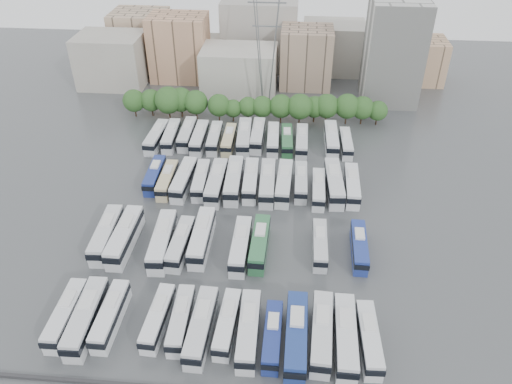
# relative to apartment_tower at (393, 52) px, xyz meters

# --- Properties ---
(ground) EXTENTS (220.00, 220.00, 0.00)m
(ground) POSITION_rel_apartment_tower_xyz_m (-34.00, -58.00, -13.00)
(ground) COLOR #424447
(ground) RESTS_ON ground
(tree_line) EXTENTS (65.16, 7.91, 8.47)m
(tree_line) POSITION_rel_apartment_tower_xyz_m (-35.01, -15.91, -8.58)
(tree_line) COLOR black
(tree_line) RESTS_ON ground
(city_buildings) EXTENTS (102.00, 35.00, 20.00)m
(city_buildings) POSITION_rel_apartment_tower_xyz_m (-41.46, 13.86, -5.13)
(city_buildings) COLOR #9E998E
(city_buildings) RESTS_ON ground
(apartment_tower) EXTENTS (14.00, 14.00, 26.00)m
(apartment_tower) POSITION_rel_apartment_tower_xyz_m (0.00, 0.00, 0.00)
(apartment_tower) COLOR silver
(apartment_tower) RESTS_ON ground
(electricity_pylon) EXTENTS (9.00, 6.91, 33.83)m
(electricity_pylon) POSITION_rel_apartment_tower_xyz_m (-32.00, -8.00, 5.66)
(electricity_pylon) COLOR slate
(electricity_pylon) RESTS_ON ground
(bus_r0_s0) EXTENTS (2.68, 11.74, 3.68)m
(bus_r0_s0) POSITION_rel_apartment_tower_xyz_m (-55.31, -81.73, -11.20)
(bus_r0_s0) COLOR silver
(bus_r0_s0) RESTS_ON ground
(bus_r0_s1) EXTENTS (3.25, 13.13, 4.09)m
(bus_r0_s1) POSITION_rel_apartment_tower_xyz_m (-52.17, -82.14, -10.99)
(bus_r0_s1) COLOR silver
(bus_r0_s1) RESTS_ON ground
(bus_r0_s2) EXTENTS (2.58, 11.56, 3.62)m
(bus_r0_s2) POSITION_rel_apartment_tower_xyz_m (-48.98, -81.31, -11.22)
(bus_r0_s2) COLOR white
(bus_r0_s2) RESTS_ON ground
(bus_r0_s4) EXTENTS (2.89, 11.02, 3.43)m
(bus_r0_s4) POSITION_rel_apartment_tower_xyz_m (-42.17, -81.05, -11.32)
(bus_r0_s4) COLOR white
(bus_r0_s4) RESTS_ON ground
(bus_r0_s5) EXTENTS (2.70, 11.17, 3.49)m
(bus_r0_s5) POSITION_rel_apartment_tower_xyz_m (-38.83, -81.13, -11.29)
(bus_r0_s5) COLOR silver
(bus_r0_s5) RESTS_ON ground
(bus_r0_s6) EXTENTS (3.13, 12.61, 3.93)m
(bus_r0_s6) POSITION_rel_apartment_tower_xyz_m (-35.72, -82.27, -11.07)
(bus_r0_s6) COLOR silver
(bus_r0_s6) RESTS_ON ground
(bus_r0_s7) EXTENTS (2.93, 11.09, 3.45)m
(bus_r0_s7) POSITION_rel_apartment_tower_xyz_m (-32.23, -81.23, -11.31)
(bus_r0_s7) COLOR white
(bus_r0_s7) RESTS_ON ground
(bus_r0_s8) EXTENTS (2.90, 12.45, 3.89)m
(bus_r0_s8) POSITION_rel_apartment_tower_xyz_m (-29.13, -82.28, -11.09)
(bus_r0_s8) COLOR silver
(bus_r0_s8) RESTS_ON ground
(bus_r0_s9) EXTENTS (2.45, 10.80, 3.38)m
(bus_r0_s9) POSITION_rel_apartment_tower_xyz_m (-25.79, -82.84, -11.34)
(bus_r0_s9) COLOR navy
(bus_r0_s9) RESTS_ON ground
(bus_r0_s10) EXTENTS (3.03, 13.41, 4.20)m
(bus_r0_s10) POSITION_rel_apartment_tower_xyz_m (-22.57, -82.79, -10.94)
(bus_r0_s10) COLOR navy
(bus_r0_s10) RESTS_ON ground
(bus_r0_s11) EXTENTS (3.40, 12.81, 3.98)m
(bus_r0_s11) POSITION_rel_apartment_tower_xyz_m (-19.11, -81.89, -11.04)
(bus_r0_s11) COLOR silver
(bus_r0_s11) RESTS_ON ground
(bus_r0_s12) EXTENTS (3.03, 13.07, 4.09)m
(bus_r0_s12) POSITION_rel_apartment_tower_xyz_m (-15.91, -82.36, -10.99)
(bus_r0_s12) COLOR silver
(bus_r0_s12) RESTS_ON ground
(bus_r0_s13) EXTENTS (2.93, 11.59, 3.61)m
(bus_r0_s13) POSITION_rel_apartment_tower_xyz_m (-12.72, -82.23, -11.23)
(bus_r0_s13) COLOR silver
(bus_r0_s13) RESTS_ON ground
(bus_r1_s0) EXTENTS (3.41, 13.09, 4.07)m
(bus_r1_s0) POSITION_rel_apartment_tower_xyz_m (-55.37, -64.15, -11.00)
(bus_r1_s0) COLOR silver
(bus_r1_s0) RESTS_ON ground
(bus_r1_s1) EXTENTS (3.12, 13.53, 4.23)m
(bus_r1_s1) POSITION_rel_apartment_tower_xyz_m (-52.04, -64.53, -10.92)
(bus_r1_s1) COLOR silver
(bus_r1_s1) RESTS_ON ground
(bus_r1_s3) EXTENTS (3.52, 13.45, 4.18)m
(bus_r1_s3) POSITION_rel_apartment_tower_xyz_m (-45.40, -65.05, -10.95)
(bus_r1_s3) COLOR silver
(bus_r1_s3) RESTS_ON ground
(bus_r1_s4) EXTENTS (3.01, 11.68, 3.64)m
(bus_r1_s4) POSITION_rel_apartment_tower_xyz_m (-42.29, -65.09, -11.22)
(bus_r1_s4) COLOR silver
(bus_r1_s4) RESTS_ON ground
(bus_r1_s5) EXTENTS (2.86, 13.07, 4.10)m
(bus_r1_s5) POSITION_rel_apartment_tower_xyz_m (-38.98, -63.47, -10.99)
(bus_r1_s5) COLOR silver
(bus_r1_s5) RESTS_ON ground
(bus_r1_s7) EXTENTS (2.75, 12.35, 3.87)m
(bus_r1_s7) POSITION_rel_apartment_tower_xyz_m (-32.18, -64.96, -11.10)
(bus_r1_s7) COLOR silver
(bus_r1_s7) RESTS_ON ground
(bus_r1_s8) EXTENTS (2.93, 12.27, 3.83)m
(bus_r1_s8) POSITION_rel_apartment_tower_xyz_m (-29.07, -64.09, -11.12)
(bus_r1_s8) COLOR #2F6D42
(bus_r1_s8) RESTS_ON ground
(bus_r1_s11) EXTENTS (2.38, 10.88, 3.41)m
(bus_r1_s11) POSITION_rel_apartment_tower_xyz_m (-19.00, -63.29, -11.32)
(bus_r1_s11) COLOR silver
(bus_r1_s11) RESTS_ON ground
(bus_r1_s13) EXTENTS (2.63, 11.23, 3.51)m
(bus_r1_s13) POSITION_rel_apartment_tower_xyz_m (-12.48, -63.24, -11.28)
(bus_r1_s13) COLOR navy
(bus_r1_s13) RESTS_ON ground
(bus_r2_s1) EXTENTS (2.75, 11.37, 3.55)m
(bus_r2_s1) POSITION_rel_apartment_tower_xyz_m (-51.96, -44.82, -11.26)
(bus_r2_s1) COLOR navy
(bus_r2_s1) RESTS_ON ground
(bus_r2_s2) EXTENTS (2.52, 11.18, 3.50)m
(bus_r2_s2) POSITION_rel_apartment_tower_xyz_m (-49.02, -46.32, -11.28)
(bus_r2_s2) COLOR #CDBB8D
(bus_r2_s2) RESTS_ON ground
(bus_r2_s3) EXTENTS (3.34, 12.68, 3.94)m
(bus_r2_s3) POSITION_rel_apartment_tower_xyz_m (-45.69, -46.18, -11.06)
(bus_r2_s3) COLOR silver
(bus_r2_s3) RESTS_ON ground
(bus_r2_s4) EXTENTS (2.99, 11.64, 3.62)m
(bus_r2_s4) POSITION_rel_apartment_tower_xyz_m (-42.29, -45.87, -11.22)
(bus_r2_s4) COLOR silver
(bus_r2_s4) RESTS_ON ground
(bus_r2_s5) EXTENTS (2.99, 13.24, 4.15)m
(bus_r2_s5) POSITION_rel_apartment_tower_xyz_m (-39.03, -46.81, -10.96)
(bus_r2_s5) COLOR silver
(bus_r2_s5) RESTS_ON ground
(bus_r2_s6) EXTENTS (3.32, 13.53, 4.22)m
(bus_r2_s6) POSITION_rel_apartment_tower_xyz_m (-35.71, -45.76, -10.93)
(bus_r2_s6) COLOR silver
(bus_r2_s6) RESTS_ON ground
(bus_r2_s7) EXTENTS (3.13, 12.53, 3.91)m
(bus_r2_s7) POSITION_rel_apartment_tower_xyz_m (-32.37, -45.32, -11.08)
(bus_r2_s7) COLOR silver
(bus_r2_s7) RESTS_ON ground
(bus_r2_s8) EXTENTS (3.22, 13.26, 4.14)m
(bus_r2_s8) POSITION_rel_apartment_tower_xyz_m (-29.00, -46.02, -10.97)
(bus_r2_s8) COLOR silver
(bus_r2_s8) RESTS_ON ground
(bus_r2_s9) EXTENTS (3.19, 13.00, 4.06)m
(bus_r2_s9) POSITION_rel_apartment_tower_xyz_m (-25.74, -45.75, -11.01)
(bus_r2_s9) COLOR silver
(bus_r2_s9) RESTS_ON ground
(bus_r2_s10) EXTENTS (2.60, 11.45, 3.59)m
(bus_r2_s10) POSITION_rel_apartment_tower_xyz_m (-22.43, -44.76, -11.24)
(bus_r2_s10) COLOR silver
(bus_r2_s10) RESTS_ON ground
(bus_r2_s11) EXTENTS (2.56, 11.18, 3.50)m
(bus_r2_s11) POSITION_rel_apartment_tower_xyz_m (-19.01, -46.93, -11.28)
(bus_r2_s11) COLOR silver
(bus_r2_s11) RESTS_ON ground
(bus_r2_s12) EXTENTS (3.68, 13.79, 4.28)m
(bus_r2_s12) POSITION_rel_apartment_tower_xyz_m (-15.93, -45.07, -10.90)
(bus_r2_s12) COLOR silver
(bus_r2_s12) RESTS_ON ground
(bus_r2_s13) EXTENTS (2.91, 12.27, 3.83)m
(bus_r2_s13) POSITION_rel_apartment_tower_xyz_m (-12.45, -45.35, -11.12)
(bus_r2_s13) COLOR silver
(bus_r2_s13) RESTS_ON ground
(bus_r3_s0) EXTENTS (3.24, 12.36, 3.84)m
(bus_r3_s0) POSITION_rel_apartment_tower_xyz_m (-55.47, -29.41, -11.11)
(bus_r3_s0) COLOR silver
(bus_r3_s0) RESTS_ON ground
(bus_r3_s1) EXTENTS (3.06, 11.99, 3.73)m
(bus_r3_s1) POSITION_rel_apartment_tower_xyz_m (-52.31, -28.51, -11.17)
(bus_r3_s1) COLOR silver
(bus_r3_s1) RESTS_ON ground
(bus_r3_s2) EXTENTS (2.78, 12.15, 3.80)m
(bus_r3_s2) POSITION_rel_apartment_tower_xyz_m (-48.82, -27.34, -11.13)
(bus_r3_s2) COLOR silver
(bus_r3_s2) RESTS_ON ground
(bus_r3_s3) EXTENTS (2.75, 12.23, 3.83)m
(bus_r3_s3) POSITION_rel_apartment_tower_xyz_m (-45.65, -28.95, -11.12)
(bus_r3_s3) COLOR silver
(bus_r3_s3) RESTS_ON ground
(bus_r3_s4) EXTENTS (2.83, 11.65, 3.64)m
(bus_r3_s4) POSITION_rel_apartment_tower_xyz_m (-42.24, -28.57, -11.21)
(bus_r3_s4) COLOR silver
(bus_r3_s4) RESTS_ON ground
(bus_r3_s5) EXTENTS (2.47, 11.11, 3.48)m
(bus_r3_s5) POSITION_rel_apartment_tower_xyz_m (-38.91, -28.84, -11.29)
(bus_r3_s5) COLOR #CABA8B
(bus_r3_s5) RESTS_ON ground
(bus_r3_s6) EXTENTS (3.56, 13.47, 4.19)m
(bus_r3_s6) POSITION_rel_apartment_tower_xyz_m (-35.51, -28.05, -10.95)
(bus_r3_s6) COLOR silver
(bus_r3_s6) RESTS_ON ground
(bus_r3_s7) EXTENTS (2.70, 12.37, 3.88)m
(bus_r3_s7) POSITION_rel_apartment_tower_xyz_m (-32.56, -26.68, -11.10)
(bus_r3_s7) COLOR silver
(bus_r3_s7) RESTS_ON ground
(bus_r3_s8) EXTENTS (2.95, 11.82, 3.68)m
(bus_r3_s8) POSITION_rel_apartment_tower_xyz_m (-28.94, -28.02, -11.19)
(bus_r3_s8) COLOR silver
(bus_r3_s8) RESTS_ON ground
(bus_r3_s9) EXTENTS (2.99, 11.43, 3.55)m
(bus_r3_s9) POSITION_rel_apartment_tower_xyz_m (-25.79, -28.20, -11.25)
(bus_r3_s9) COLOR #2A6237
(bus_r3_s9) RESTS_ON ground
(bus_r3_s10) EXTENTS (2.66, 12.00, 3.76)m
(bus_r3_s10) POSITION_rel_apartment_tower_xyz_m (-22.45, -28.56, -11.15)
(bus_r3_s10) COLOR silver
(bus_r3_s10) RESTS_ON ground
(bus_r3_s12) EXTENTS (3.01, 12.78, 4.00)m
(bus_r3_s12) POSITION_rel_apartment_tower_xyz_m (-15.81, -27.03, -11.04)
(bus_r3_s12) COLOR silver
(bus_r3_s12) RESTS_ON ground
(bus_r3_s13) EXTENTS (2.62, 10.85, 3.39)m
(bus_r3_s13) POSITION_rel_apartment_tower_xyz_m (-12.55, -28.15, -11.34)
(bus_r3_s13) COLOR silver
(bus_r3_s13) RESTS_ON ground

